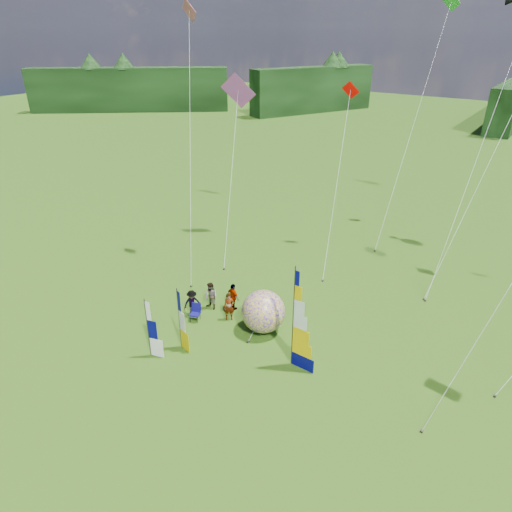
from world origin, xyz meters
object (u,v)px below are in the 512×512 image
Objects in this scene: feather_banner_main at (293,319)px; side_banner_far at (148,329)px; kite_whale at (483,137)px; spectator_b at (211,296)px; spectator_d at (233,297)px; side_banner_left at (179,319)px; spectator_a at (229,307)px; camp_chair at (195,313)px; bol_inflatable at (263,311)px; spectator_c at (192,303)px.

side_banner_far is at bearing -148.76° from feather_banner_main.
side_banner_far is 23.99m from kite_whale.
feather_banner_main is 18.12m from kite_whale.
side_banner_far reaches higher than spectator_b.
spectator_b is 1.36m from spectator_d.
kite_whale reaches higher than side_banner_far.
feather_banner_main is at bearing 36.01° from side_banner_left.
side_banner_far is (-0.84, -1.47, -0.10)m from side_banner_left.
side_banner_left reaches higher than spectator_a.
camp_chair is at bearing -178.77° from feather_banner_main.
spectator_b is (-1.63, 0.29, 0.01)m from spectator_a.
spectator_d is at bearing -104.78° from kite_whale.
feather_banner_main reaches higher than spectator_b.
spectator_a is 0.98× the size of spectator_b.
feather_banner_main is at bearing -21.30° from camp_chair.
feather_banner_main is 1.55× the size of side_banner_left.
spectator_b is at bearing 71.04° from camp_chair.
bol_inflatable is 2.84m from spectator_d.
spectator_a is at bearing -41.75° from spectator_c.
spectator_c is 0.09× the size of kite_whale.
spectator_b is (-0.23, 5.31, -0.80)m from side_banner_far.
feather_banner_main reaches higher than spectator_a.
bol_inflatable is at bearing 152.27° from feather_banner_main.
spectator_d is at bearing 43.40° from camp_chair.
spectator_b reaches higher than spectator_d.
kite_whale reaches higher than feather_banner_main.
spectator_c is at bearing 178.03° from feather_banner_main.
feather_banner_main is at bearing -6.66° from spectator_b.
bol_inflatable is (-2.86, 1.62, -1.52)m from feather_banner_main.
spectator_b reaches higher than spectator_a.
feather_banner_main reaches higher than spectator_d.
camp_chair is (-3.82, -1.56, -0.71)m from bol_inflatable.
feather_banner_main reaches higher than side_banner_far.
feather_banner_main reaches higher than spectator_c.
side_banner_left reaches higher than spectator_d.
bol_inflatable is (2.81, 3.83, -0.54)m from side_banner_left.
bol_inflatable is 4.56m from spectator_c.
spectator_b is 1.08× the size of spectator_c.
kite_whale is (7.11, 14.74, 8.07)m from bol_inflatable.
camp_chair is (0.57, -0.41, -0.29)m from spectator_c.
spectator_b is at bearing 2.09° from spectator_c.
side_banner_left is 2.16× the size of spectator_c.
spectator_d reaches higher than camp_chair.
spectator_a is at bearing -3.18° from spectator_b.
spectator_c is (-7.26, 0.47, -1.94)m from feather_banner_main.
spectator_a is 19.61m from kite_whale.
feather_banner_main is 3.10× the size of spectator_b.
feather_banner_main reaches higher than camp_chair.
bol_inflatable is 0.13× the size of kite_whale.
side_banner_left is 1.43× the size of bol_inflatable.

